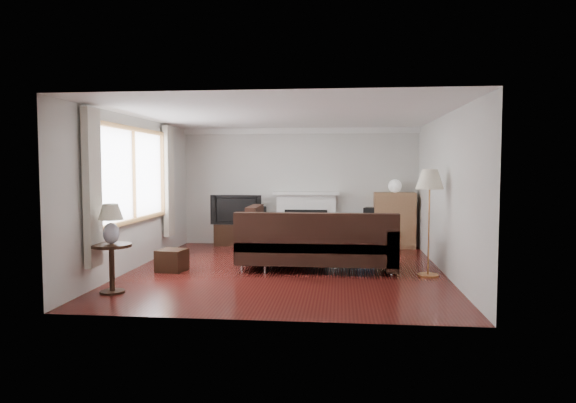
# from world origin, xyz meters

# --- Properties ---
(room) EXTENTS (5.10, 5.60, 2.54)m
(room) POSITION_xyz_m (0.00, 0.00, 1.25)
(room) COLOR #47130F
(room) RESTS_ON ground
(window) EXTENTS (0.12, 2.74, 1.54)m
(window) POSITION_xyz_m (-2.45, -0.20, 1.55)
(window) COLOR brown
(window) RESTS_ON room
(curtain_near) EXTENTS (0.10, 0.35, 2.10)m
(curtain_near) POSITION_xyz_m (-2.40, -1.72, 1.40)
(curtain_near) COLOR beige
(curtain_near) RESTS_ON room
(curtain_far) EXTENTS (0.10, 0.35, 2.10)m
(curtain_far) POSITION_xyz_m (-2.40, 1.32, 1.40)
(curtain_far) COLOR beige
(curtain_far) RESTS_ON room
(fireplace) EXTENTS (1.40, 0.26, 1.15)m
(fireplace) POSITION_xyz_m (0.15, 2.64, 0.57)
(fireplace) COLOR white
(fireplace) RESTS_ON room
(tv_stand) EXTENTS (0.93, 0.42, 0.46)m
(tv_stand) POSITION_xyz_m (-1.31, 2.50, 0.23)
(tv_stand) COLOR black
(tv_stand) RESTS_ON ground
(television) EXTENTS (1.08, 0.14, 0.62)m
(television) POSITION_xyz_m (-1.31, 2.50, 0.77)
(television) COLOR black
(television) RESTS_ON tv_stand
(speaker_left) EXTENTS (0.28, 0.32, 0.84)m
(speaker_left) POSITION_xyz_m (-0.81, 2.55, 0.42)
(speaker_left) COLOR black
(speaker_left) RESTS_ON ground
(speaker_right) EXTENTS (0.30, 0.33, 0.83)m
(speaker_right) POSITION_xyz_m (1.49, 2.55, 0.42)
(speaker_right) COLOR black
(speaker_right) RESTS_ON ground
(bookshelf) EXTENTS (0.84, 0.40, 1.15)m
(bookshelf) POSITION_xyz_m (1.99, 2.52, 0.57)
(bookshelf) COLOR #8D6341
(bookshelf) RESTS_ON ground
(globe_lamp) EXTENTS (0.27, 0.27, 0.27)m
(globe_lamp) POSITION_xyz_m (1.99, 2.52, 1.28)
(globe_lamp) COLOR white
(globe_lamp) RESTS_ON bookshelf
(sectional_sofa) EXTENTS (2.78, 2.03, 0.90)m
(sectional_sofa) POSITION_xyz_m (0.49, 0.11, 0.45)
(sectional_sofa) COLOR black
(sectional_sofa) RESTS_ON ground
(coffee_table) EXTENTS (1.20, 0.83, 0.43)m
(coffee_table) POSITION_xyz_m (0.65, 1.51, 0.21)
(coffee_table) COLOR #A2854D
(coffee_table) RESTS_ON ground
(footstool) EXTENTS (0.48, 0.48, 0.35)m
(footstool) POSITION_xyz_m (-1.83, -0.26, 0.18)
(footstool) COLOR black
(footstool) RESTS_ON ground
(floor_lamp) EXTENTS (0.45, 0.45, 1.64)m
(floor_lamp) POSITION_xyz_m (2.22, -0.23, 0.82)
(floor_lamp) COLOR #B97B40
(floor_lamp) RESTS_ON ground
(side_table) EXTENTS (0.53, 0.53, 0.66)m
(side_table) POSITION_xyz_m (-2.15, -1.73, 0.33)
(side_table) COLOR black
(side_table) RESTS_ON ground
(table_lamp) EXTENTS (0.33, 0.33, 0.53)m
(table_lamp) POSITION_xyz_m (-2.15, -1.73, 0.92)
(table_lamp) COLOR silver
(table_lamp) RESTS_ON side_table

